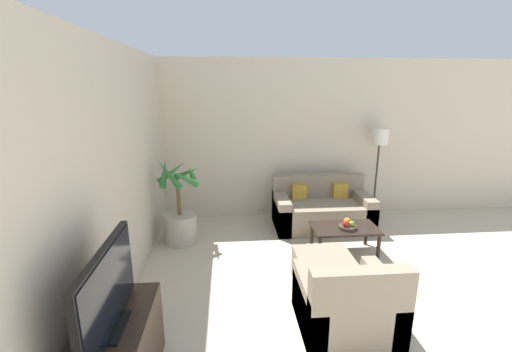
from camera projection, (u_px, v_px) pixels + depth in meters
The scene contains 13 objects.
wall_back at pixel (344, 139), 5.97m from camera, with size 7.88×0.06×2.70m.
wall_left at pixel (89, 201), 2.79m from camera, with size 0.06×7.61×2.70m.
television at pixel (108, 291), 2.29m from camera, with size 0.18×1.00×0.60m.
potted_palm at pixel (180, 216), 5.02m from camera, with size 0.68×0.69×1.28m.
sofa_loveseat at pixel (322, 210), 5.61m from camera, with size 1.55×0.83×0.81m.
floor_lamp at pixel (379, 144), 5.71m from camera, with size 0.28×0.28×1.57m.
coffee_table at pixel (345, 231), 4.70m from camera, with size 0.89×0.51×0.38m.
fruit_bowl at pixel (347, 227), 4.63m from camera, with size 0.24×0.24×0.05m.
apple_red at pixel (346, 224), 4.58m from camera, with size 0.08×0.08×0.08m.
apple_green at pixel (352, 224), 4.60m from camera, with size 0.07×0.07×0.07m.
orange_fruit at pixel (347, 221), 4.67m from camera, with size 0.09×0.09×0.09m.
armchair at pixel (347, 304), 3.22m from camera, with size 0.88×0.80×0.79m.
ottoman at pixel (323, 269), 3.97m from camera, with size 0.64×0.54×0.39m.
Camera 1 is at (-2.03, 0.26, 2.27)m, focal length 24.00 mm.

